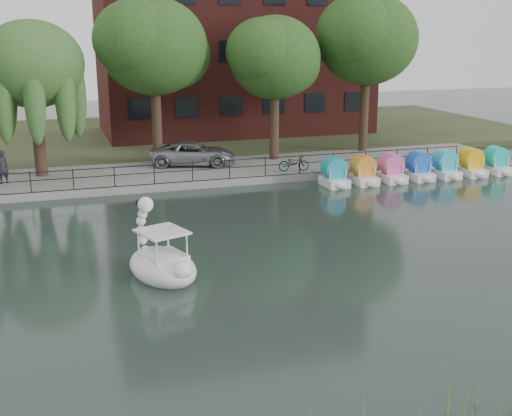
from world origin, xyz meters
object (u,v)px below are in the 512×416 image
minivan (193,152)px  swan_boat (161,261)px  bicycle (294,162)px  pedestrian (2,165)px

minivan → swan_boat: swan_boat is taller
bicycle → swan_boat: 15.82m
swan_boat → bicycle: bearing=33.0°
minivan → swan_boat: 16.59m
bicycle → pedestrian: size_ratio=0.87×
minivan → pedestrian: bearing=113.7°
bicycle → minivan: bearing=62.6°
pedestrian → swan_boat: (5.67, -14.27, -0.83)m
minivan → swan_boat: bearing=178.5°
minivan → pedestrian: size_ratio=2.86×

